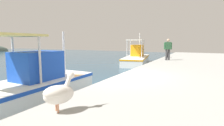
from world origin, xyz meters
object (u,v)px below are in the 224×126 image
object	(u,v)px
fishing_boat_third	(137,58)
pelican	(59,93)
fishing_boat_second	(24,87)
fisherman_standing	(168,48)
mooring_bollard_third	(167,55)

from	to	relation	value
fishing_boat_third	pelican	distance (m)	14.60
fishing_boat_second	pelican	xyz separation A→B (m)	(-1.36, -3.03, 0.57)
fisherman_standing	mooring_bollard_third	size ratio (longest dim) A/B	3.39
fishing_boat_second	pelican	bearing A→B (deg)	-114.17
pelican	fisherman_standing	world-z (taller)	fisherman_standing
fishing_boat_third	fisherman_standing	size ratio (longest dim) A/B	4.06
fishing_boat_third	mooring_bollard_third	bearing A→B (deg)	-103.10
mooring_bollard_third	fisherman_standing	bearing A→B (deg)	-169.21
fisherman_standing	fishing_boat_third	bearing A→B (deg)	51.78
pelican	mooring_bollard_third	bearing A→B (deg)	0.95
pelican	fishing_boat_third	bearing A→B (deg)	13.21
fisherman_standing	mooring_bollard_third	world-z (taller)	fisherman_standing
mooring_bollard_third	fishing_boat_second	bearing A→B (deg)	166.96
fishing_boat_second	pelican	size ratio (longest dim) A/B	6.42
fishing_boat_second	mooring_bollard_third	bearing A→B (deg)	-13.04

